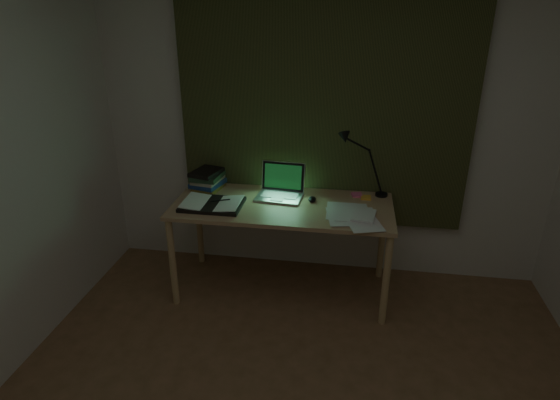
# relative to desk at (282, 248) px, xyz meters

# --- Properties ---
(wall_back) EXTENTS (3.50, 0.00, 2.50)m
(wall_back) POSITION_rel_desk_xyz_m (0.25, 0.43, 0.88)
(wall_back) COLOR silver
(wall_back) RESTS_ON ground
(curtain) EXTENTS (2.20, 0.06, 2.00)m
(curtain) POSITION_rel_desk_xyz_m (0.25, 0.39, 1.08)
(curtain) COLOR #2A3118
(curtain) RESTS_ON wall_back
(desk) EXTENTS (1.61, 0.70, 0.73)m
(desk) POSITION_rel_desk_xyz_m (0.00, 0.00, 0.00)
(desk) COLOR tan
(desk) RESTS_ON floor
(laptop) EXTENTS (0.37, 0.41, 0.24)m
(laptop) POSITION_rel_desk_xyz_m (-0.04, 0.11, 0.49)
(laptop) COLOR silver
(laptop) RESTS_ON desk
(open_textbook) EXTENTS (0.44, 0.31, 0.04)m
(open_textbook) POSITION_rel_desk_xyz_m (-0.50, -0.11, 0.39)
(open_textbook) COLOR white
(open_textbook) RESTS_ON desk
(book_stack) EXTENTS (0.25, 0.28, 0.17)m
(book_stack) POSITION_rel_desk_xyz_m (-0.63, 0.21, 0.45)
(book_stack) COLOR white
(book_stack) RESTS_ON desk
(loose_papers) EXTENTS (0.42, 0.43, 0.02)m
(loose_papers) POSITION_rel_desk_xyz_m (0.53, -0.11, 0.38)
(loose_papers) COLOR silver
(loose_papers) RESTS_ON desk
(mouse) EXTENTS (0.06, 0.09, 0.03)m
(mouse) POSITION_rel_desk_xyz_m (0.21, 0.09, 0.38)
(mouse) COLOR black
(mouse) RESTS_ON desk
(sticky_yellow) EXTENTS (0.08, 0.08, 0.02)m
(sticky_yellow) POSITION_rel_desk_xyz_m (0.61, 0.21, 0.37)
(sticky_yellow) COLOR yellow
(sticky_yellow) RESTS_ON desk
(sticky_pink) EXTENTS (0.09, 0.09, 0.02)m
(sticky_pink) POSITION_rel_desk_xyz_m (0.54, 0.25, 0.38)
(sticky_pink) COLOR pink
(sticky_pink) RESTS_ON desk
(desk_lamp) EXTENTS (0.36, 0.29, 0.51)m
(desk_lamp) POSITION_rel_desk_xyz_m (0.72, 0.28, 0.62)
(desk_lamp) COLOR black
(desk_lamp) RESTS_ON desk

